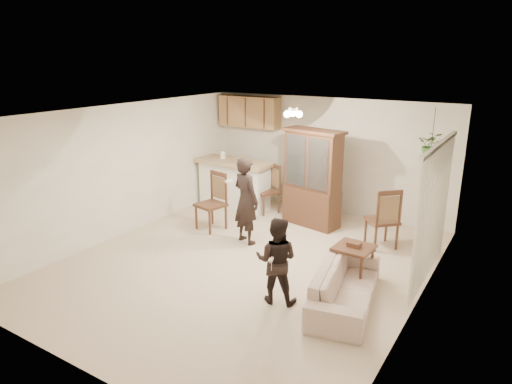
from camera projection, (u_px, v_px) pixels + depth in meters
The scene contains 23 objects.
floor at pixel (246, 263), 7.67m from camera, with size 6.50×6.50×0.00m, color #CAB299.
ceiling at pixel (245, 113), 6.95m from camera, with size 5.50×6.50×0.02m, color silver.
wall_back at pixel (327, 155), 9.95m from camera, with size 5.50×0.02×2.50m, color white.
wall_front at pixel (72, 269), 4.67m from camera, with size 5.50×0.02×2.50m, color white.
wall_left at pixel (125, 170), 8.71m from camera, with size 0.02×6.50×2.50m, color white.
wall_right at pixel (423, 224), 5.92m from camera, with size 0.02×6.50×2.50m, color white.
breakfast_bar at pixel (234, 186), 10.38m from camera, with size 1.60×0.55×1.00m, color white.
bar_top at pixel (234, 162), 10.22m from camera, with size 1.75×0.70×0.08m, color tan.
upper_cabinets at pixel (249, 112), 10.53m from camera, with size 1.50×0.34×0.70m, color olive.
vertical_blinds at pixel (433, 214), 6.71m from camera, with size 0.06×2.30×2.10m, color silver, non-canonical shape.
ceiling_fixture at pixel (293, 113), 7.86m from camera, with size 0.36×0.36×0.20m, color #FFE4BF, non-canonical shape.
hanging_plant at pixel (432, 145), 7.92m from camera, with size 0.43×0.37×0.48m, color #305D25.
plant_cord at pixel (434, 126), 7.83m from camera, with size 0.01×0.01×0.65m, color black.
sofa at pixel (346, 280), 6.31m from camera, with size 1.87×0.73×0.73m, color beige.
adult at pixel (246, 196), 8.28m from camera, with size 0.66×0.43×1.80m, color black.
child at pixel (276, 257), 6.30m from camera, with size 0.66×0.51×1.35m, color black.
china_hutch at pixel (312, 179), 9.14m from camera, with size 1.32×0.72×1.97m.
side_table at pixel (353, 264), 6.92m from camera, with size 0.57×0.57×0.67m.
chair_bar at pixel (211, 214), 9.08m from camera, with size 0.60×0.60×1.14m.
chair_hutch_left at pixel (267, 199), 10.08m from camera, with size 0.64×0.64×1.07m.
chair_hutch_right at pixel (381, 230), 8.25m from camera, with size 0.70×0.70×1.12m.
controller_adult at pixel (229, 181), 7.94m from camera, with size 0.04×0.14×0.04m, color silver.
controller_child at pixel (272, 260), 6.00m from camera, with size 0.03×0.11×0.03m, color silver.
Camera 1 is at (3.85, -5.86, 3.35)m, focal length 32.00 mm.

